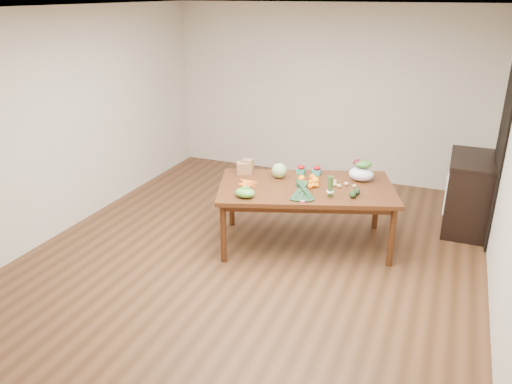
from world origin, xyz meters
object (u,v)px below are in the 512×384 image
at_px(kale_bunch, 302,192).
at_px(asparagus_bundle, 330,186).
at_px(cabinet, 468,193).
at_px(dining_table, 305,215).
at_px(paper_bag, 244,167).
at_px(mandarin_cluster, 311,183).
at_px(cabbage, 279,171).
at_px(salad_bag, 361,172).

distance_m(kale_bunch, asparagus_bundle, 0.31).
height_order(cabinet, asparagus_bundle, asparagus_bundle).
height_order(dining_table, kale_bunch, kale_bunch).
bearing_deg(paper_bag, mandarin_cluster, -7.86).
distance_m(paper_bag, cabbage, 0.45).
height_order(paper_bag, kale_bunch, paper_bag).
bearing_deg(paper_bag, dining_table, -8.14).
relative_size(kale_bunch, asparagus_bundle, 1.60).
xyz_separation_m(asparagus_bundle, salad_bag, (0.21, 0.64, -0.01)).
height_order(cabinet, paper_bag, cabinet).
distance_m(asparagus_bundle, salad_bag, 0.67).
height_order(cabbage, salad_bag, salad_bag).
height_order(kale_bunch, salad_bag, salad_bag).
xyz_separation_m(cabbage, salad_bag, (0.93, 0.27, 0.02)).
relative_size(dining_table, salad_bag, 6.80).
xyz_separation_m(dining_table, cabinet, (1.77, 1.22, 0.10)).
distance_m(dining_table, mandarin_cluster, 0.42).
relative_size(cabbage, kale_bunch, 0.46).
bearing_deg(cabinet, paper_bag, -157.17).
relative_size(paper_bag, mandarin_cluster, 1.36).
relative_size(mandarin_cluster, salad_bag, 0.61).
bearing_deg(mandarin_cluster, cabbage, 162.08).
height_order(dining_table, salad_bag, salad_bag).
bearing_deg(dining_table, kale_bunch, -99.22).
height_order(dining_table, cabbage, cabbage).
height_order(paper_bag, mandarin_cluster, paper_bag).
xyz_separation_m(cabinet, mandarin_cluster, (-1.72, -1.22, 0.32)).
bearing_deg(dining_table, mandarin_cluster, -22.41).
bearing_deg(salad_bag, dining_table, -143.28).
height_order(cabinet, salad_bag, salad_bag).
distance_m(dining_table, cabinet, 2.15).
relative_size(cabbage, asparagus_bundle, 0.73).
bearing_deg(mandarin_cluster, asparagus_bundle, -38.47).
bearing_deg(asparagus_bundle, mandarin_cluster, 122.34).
distance_m(cabinet, asparagus_bundle, 2.08).
bearing_deg(asparagus_bundle, kale_bunch, -168.72).
height_order(kale_bunch, asparagus_bundle, asparagus_bundle).
bearing_deg(asparagus_bundle, dining_table, 126.52).
bearing_deg(kale_bunch, paper_bag, 131.53).
bearing_deg(cabbage, dining_table, -19.75).
bearing_deg(dining_table, asparagus_bundle, -53.48).
bearing_deg(paper_bag, kale_bunch, -29.27).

